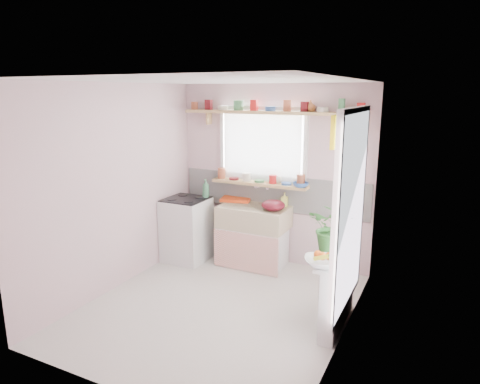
% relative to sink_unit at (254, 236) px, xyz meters
% --- Properties ---
extents(room, '(3.20, 3.20, 3.20)m').
position_rel_sink_unit_xyz_m(room, '(0.81, -0.43, 0.94)').
color(room, silver).
rests_on(room, ground).
extents(sink_unit, '(0.95, 0.65, 1.11)m').
position_rel_sink_unit_xyz_m(sink_unit, '(0.00, 0.00, 0.00)').
color(sink_unit, white).
rests_on(sink_unit, ground).
extents(cooker, '(0.58, 0.58, 0.93)m').
position_rel_sink_unit_xyz_m(cooker, '(-0.95, -0.24, 0.03)').
color(cooker, white).
rests_on(cooker, ground).
extents(radiator_ledge, '(0.22, 0.95, 0.78)m').
position_rel_sink_unit_xyz_m(radiator_ledge, '(1.45, -1.09, -0.03)').
color(radiator_ledge, white).
rests_on(radiator_ledge, ground).
extents(windowsill, '(1.40, 0.22, 0.04)m').
position_rel_sink_unit_xyz_m(windowsill, '(-0.00, 0.19, 0.71)').
color(windowsill, tan).
rests_on(windowsill, room).
extents(pine_shelf, '(2.52, 0.24, 0.04)m').
position_rel_sink_unit_xyz_m(pine_shelf, '(0.15, 0.18, 1.69)').
color(pine_shelf, tan).
rests_on(pine_shelf, room).
extents(shelf_crockery, '(2.47, 0.11, 0.12)m').
position_rel_sink_unit_xyz_m(shelf_crockery, '(0.15, 0.18, 1.76)').
color(shelf_crockery, '#A55133').
rests_on(shelf_crockery, pine_shelf).
extents(sill_crockery, '(1.35, 0.11, 0.12)m').
position_rel_sink_unit_xyz_m(sill_crockery, '(-0.02, 0.19, 0.78)').
color(sill_crockery, '#A55133').
rests_on(sill_crockery, windowsill).
extents(dish_tray, '(0.48, 0.40, 0.04)m').
position_rel_sink_unit_xyz_m(dish_tray, '(-0.38, 0.21, 0.44)').
color(dish_tray, '#F74916').
rests_on(dish_tray, sink_unit).
extents(colander, '(0.37, 0.37, 0.14)m').
position_rel_sink_unit_xyz_m(colander, '(0.31, -0.06, 0.49)').
color(colander, '#590F1B').
rests_on(colander, sink_unit).
extents(jade_plant, '(0.55, 0.50, 0.53)m').
position_rel_sink_unit_xyz_m(jade_plant, '(1.36, -1.03, 0.61)').
color(jade_plant, '#2B6327').
rests_on(jade_plant, radiator_ledge).
extents(fruit_bowl, '(0.43, 0.43, 0.08)m').
position_rel_sink_unit_xyz_m(fruit_bowl, '(1.36, -1.43, 0.38)').
color(fruit_bowl, silver).
rests_on(fruit_bowl, radiator_ledge).
extents(herb_pot, '(0.12, 0.08, 0.22)m').
position_rel_sink_unit_xyz_m(herb_pot, '(1.48, -1.49, 0.45)').
color(herb_pot, '#2C702D').
rests_on(herb_pot, radiator_ledge).
extents(soap_bottle_sink, '(0.10, 0.10, 0.19)m').
position_rel_sink_unit_xyz_m(soap_bottle_sink, '(0.37, 0.21, 0.51)').
color(soap_bottle_sink, '#FEF671').
rests_on(soap_bottle_sink, sink_unit).
extents(sill_cup, '(0.13, 0.13, 0.10)m').
position_rel_sink_unit_xyz_m(sill_cup, '(0.25, 0.25, 0.78)').
color(sill_cup, beige).
rests_on(sill_cup, windowsill).
extents(sill_bowl, '(0.23, 0.23, 0.07)m').
position_rel_sink_unit_xyz_m(sill_bowl, '(0.62, 0.13, 0.76)').
color(sill_bowl, '#3662AF').
rests_on(sill_bowl, windowsill).
extents(shelf_vase, '(0.18, 0.18, 0.14)m').
position_rel_sink_unit_xyz_m(shelf_vase, '(0.68, 0.24, 1.78)').
color(shelf_vase, '#AB6734').
rests_on(shelf_vase, pine_shelf).
extents(cooker_bottle, '(0.12, 0.12, 0.27)m').
position_rel_sink_unit_xyz_m(cooker_bottle, '(-0.73, -0.05, 0.62)').
color(cooker_bottle, '#3C7851').
rests_on(cooker_bottle, cooker).
extents(fruit, '(0.20, 0.14, 0.10)m').
position_rel_sink_unit_xyz_m(fruit, '(1.37, -1.43, 0.45)').
color(fruit, '#EE5914').
rests_on(fruit, fruit_bowl).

